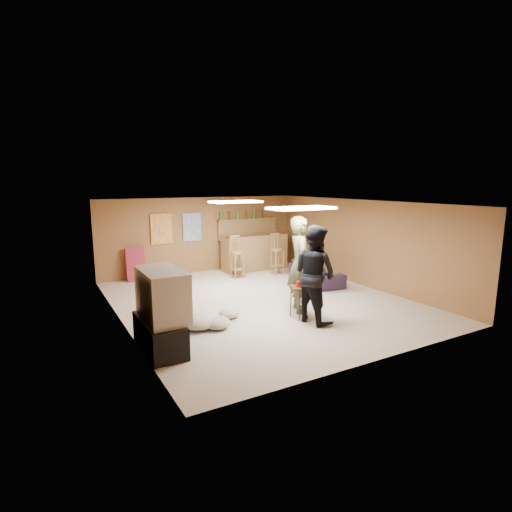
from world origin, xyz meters
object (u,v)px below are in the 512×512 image
tv_body (162,295)px  bar_counter (255,252)px  sofa (316,272)px  person_olive (300,264)px  tray_table (303,302)px  person_black (314,274)px

tv_body → bar_counter: (4.15, 4.45, -0.35)m
tv_body → sofa: (4.79, 2.25, -0.63)m
tv_body → person_olive: bearing=9.7°
bar_counter → person_olive: (-1.14, -3.94, 0.44)m
tv_body → sofa: size_ratio=0.59×
tv_body → tray_table: 2.91m
person_olive → person_black: (-0.13, -0.65, -0.06)m
tv_body → bar_counter: bearing=47.0°
tv_body → sofa: bearing=25.2°
sofa → tray_table: bearing=146.0°
tv_body → person_black: size_ratio=0.59×
bar_counter → sofa: (0.64, -2.20, -0.28)m
person_black → tray_table: (-0.03, 0.28, -0.62)m
tv_body → person_black: (2.88, -0.14, 0.03)m
person_olive → tray_table: bearing=178.2°
tray_table → bar_counter: bearing=73.2°
tray_table → sofa: bearing=47.4°
person_black → sofa: 3.13m
bar_counter → person_olive: bearing=-106.2°
person_black → sofa: bearing=-48.4°
tv_body → bar_counter: 6.09m
bar_counter → tray_table: 4.51m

